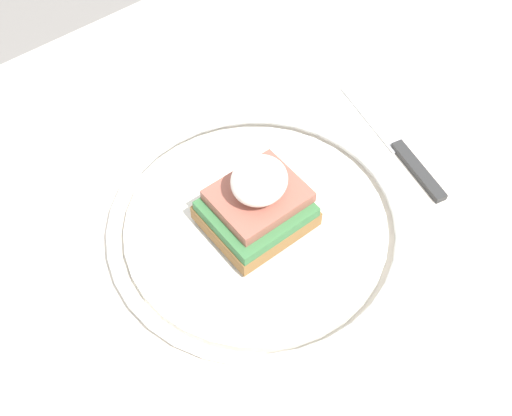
{
  "coord_description": "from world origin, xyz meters",
  "views": [
    {
      "loc": [
        -0.23,
        -0.23,
        1.24
      ],
      "look_at": [
        -0.03,
        0.03,
        0.79
      ],
      "focal_mm": 45.0,
      "sensor_mm": 36.0,
      "label": 1
    }
  ],
  "objects_px": {
    "fork": "(92,325)",
    "knife": "(399,148)",
    "plate": "(256,225)",
    "sandwich": "(257,202)"
  },
  "relations": [
    {
      "from": "fork",
      "to": "knife",
      "type": "xyz_separation_m",
      "value": [
        0.34,
        -0.02,
        0.0
      ]
    },
    {
      "from": "fork",
      "to": "sandwich",
      "type": "bearing_deg",
      "value": -3.12
    },
    {
      "from": "plate",
      "to": "knife",
      "type": "distance_m",
      "value": 0.17
    },
    {
      "from": "knife",
      "to": "plate",
      "type": "bearing_deg",
      "value": 175.66
    },
    {
      "from": "fork",
      "to": "knife",
      "type": "bearing_deg",
      "value": -3.7
    },
    {
      "from": "sandwich",
      "to": "fork",
      "type": "xyz_separation_m",
      "value": [
        -0.17,
        0.01,
        -0.04
      ]
    },
    {
      "from": "sandwich",
      "to": "fork",
      "type": "height_order",
      "value": "sandwich"
    },
    {
      "from": "plate",
      "to": "knife",
      "type": "height_order",
      "value": "plate"
    },
    {
      "from": "plate",
      "to": "fork",
      "type": "bearing_deg",
      "value": 176.96
    },
    {
      "from": "plate",
      "to": "sandwich",
      "type": "xyz_separation_m",
      "value": [
        0.0,
        -0.0,
        0.04
      ]
    }
  ]
}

